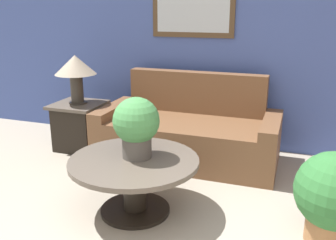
{
  "coord_description": "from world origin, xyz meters",
  "views": [
    {
      "loc": [
        0.42,
        -1.29,
        1.65
      ],
      "look_at": [
        -0.73,
        1.98,
        0.61
      ],
      "focal_mm": 40.0,
      "sensor_mm": 36.0,
      "label": 1
    }
  ],
  "objects_px": {
    "side_table": "(80,125)",
    "potted_plant_floor": "(334,196)",
    "couch_main": "(188,133)",
    "coffee_table": "(134,174)",
    "potted_plant_on_table": "(136,125)",
    "table_lamp": "(75,68)"
  },
  "relations": [
    {
      "from": "side_table",
      "to": "potted_plant_floor",
      "type": "distance_m",
      "value": 2.96
    },
    {
      "from": "side_table",
      "to": "potted_plant_floor",
      "type": "bearing_deg",
      "value": -21.13
    },
    {
      "from": "couch_main",
      "to": "potted_plant_floor",
      "type": "relative_size",
      "value": 2.85
    },
    {
      "from": "coffee_table",
      "to": "potted_plant_floor",
      "type": "bearing_deg",
      "value": 2.95
    },
    {
      "from": "couch_main",
      "to": "coffee_table",
      "type": "relative_size",
      "value": 1.87
    },
    {
      "from": "side_table",
      "to": "potted_plant_on_table",
      "type": "xyz_separation_m",
      "value": [
        1.25,
        -1.09,
        0.47
      ]
    },
    {
      "from": "couch_main",
      "to": "potted_plant_floor",
      "type": "height_order",
      "value": "couch_main"
    },
    {
      "from": "side_table",
      "to": "table_lamp",
      "type": "xyz_separation_m",
      "value": [
        0.0,
        0.0,
        0.69
      ]
    },
    {
      "from": "coffee_table",
      "to": "table_lamp",
      "type": "xyz_separation_m",
      "value": [
        -1.24,
        1.14,
        0.63
      ]
    },
    {
      "from": "couch_main",
      "to": "potted_plant_floor",
      "type": "bearing_deg",
      "value": -39.91
    },
    {
      "from": "couch_main",
      "to": "table_lamp",
      "type": "bearing_deg",
      "value": -174.32
    },
    {
      "from": "side_table",
      "to": "table_lamp",
      "type": "relative_size",
      "value": 1.0
    },
    {
      "from": "side_table",
      "to": "table_lamp",
      "type": "bearing_deg",
      "value": 0.0
    },
    {
      "from": "potted_plant_on_table",
      "to": "potted_plant_floor",
      "type": "relative_size",
      "value": 0.72
    },
    {
      "from": "table_lamp",
      "to": "potted_plant_on_table",
      "type": "xyz_separation_m",
      "value": [
        1.25,
        -1.09,
        -0.23
      ]
    },
    {
      "from": "side_table",
      "to": "potted_plant_floor",
      "type": "xyz_separation_m",
      "value": [
        2.76,
        -1.07,
        0.09
      ]
    },
    {
      "from": "coffee_table",
      "to": "table_lamp",
      "type": "height_order",
      "value": "table_lamp"
    },
    {
      "from": "coffee_table",
      "to": "potted_plant_floor",
      "type": "relative_size",
      "value": 1.52
    },
    {
      "from": "potted_plant_on_table",
      "to": "table_lamp",
      "type": "bearing_deg",
      "value": 138.81
    },
    {
      "from": "coffee_table",
      "to": "table_lamp",
      "type": "bearing_deg",
      "value": 137.39
    },
    {
      "from": "potted_plant_floor",
      "to": "potted_plant_on_table",
      "type": "bearing_deg",
      "value": -178.93
    },
    {
      "from": "table_lamp",
      "to": "potted_plant_floor",
      "type": "height_order",
      "value": "table_lamp"
    }
  ]
}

